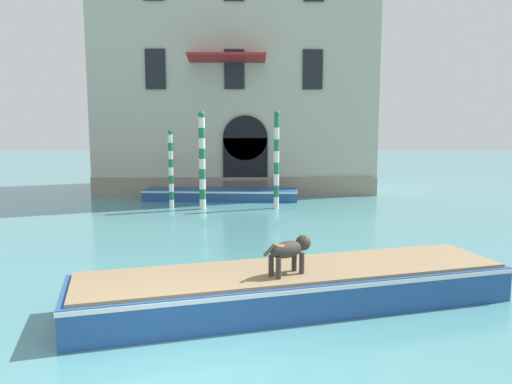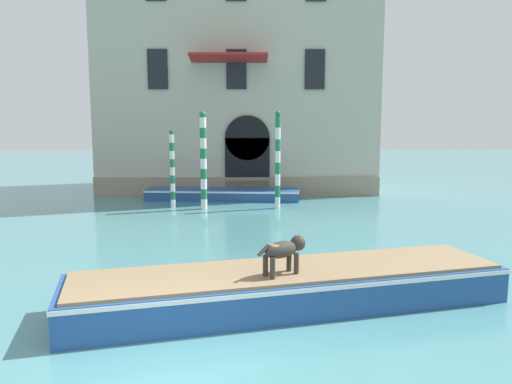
{
  "view_description": "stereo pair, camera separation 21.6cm",
  "coord_description": "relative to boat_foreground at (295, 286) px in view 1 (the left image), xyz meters",
  "views": [
    {
      "loc": [
        0.68,
        -5.76,
        3.47
      ],
      "look_at": [
        1.12,
        10.72,
        1.2
      ],
      "focal_mm": 35.0,
      "sensor_mm": 36.0,
      "label": 1
    },
    {
      "loc": [
        0.89,
        -5.76,
        3.47
      ],
      "look_at": [
        1.12,
        10.72,
        1.2
      ],
      "focal_mm": 35.0,
      "sensor_mm": 36.0,
      "label": 2
    }
  ],
  "objects": [
    {
      "name": "mooring_pole_2",
      "position": [
        0.39,
        11.1,
        1.62
      ],
      "size": [
        0.22,
        0.22,
        3.98
      ],
      "color": "white",
      "rests_on": "ground_plane"
    },
    {
      "name": "mooring_pole_1",
      "position": [
        -2.62,
        10.97,
        1.61
      ],
      "size": [
        0.27,
        0.27,
        3.96
      ],
      "color": "white",
      "rests_on": "ground_plane"
    },
    {
      "name": "boat_foreground",
      "position": [
        0.0,
        0.0,
        0.0
      ],
      "size": [
        8.59,
        3.94,
        0.74
      ],
      "rotation": [
        0.0,
        0.0,
        0.25
      ],
      "color": "#234C8C",
      "rests_on": "ground_plane"
    },
    {
      "name": "palazzo_left",
      "position": [
        -1.36,
        17.6,
        8.6
      ],
      "size": [
        13.7,
        7.4,
        18.02
      ],
      "color": "#BCB29E",
      "rests_on": "ground_plane"
    },
    {
      "name": "mooring_pole_0",
      "position": [
        -3.94,
        11.35,
        1.24
      ],
      "size": [
        0.21,
        0.21,
        3.22
      ],
      "color": "white",
      "rests_on": "ground_plane"
    },
    {
      "name": "dog_on_deck",
      "position": [
        -0.13,
        -0.36,
        0.8
      ],
      "size": [
        0.92,
        0.69,
        0.7
      ],
      "rotation": [
        0.0,
        0.0,
        0.6
      ],
      "color": "#332D28",
      "rests_on": "boat_foreground"
    },
    {
      "name": "boat_moored_near_palazzo",
      "position": [
        -2.0,
        13.4,
        -0.13
      ],
      "size": [
        7.06,
        1.96,
        0.5
      ],
      "rotation": [
        0.0,
        0.0,
        -0.08
      ],
      "color": "#234C8C",
      "rests_on": "ground_plane"
    }
  ]
}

